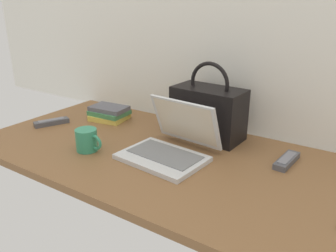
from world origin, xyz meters
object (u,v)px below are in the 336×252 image
Objects in this scene: coffee_mug at (87,140)px; laptop at (171,145)px; remote_control_near at (52,122)px; book_stack at (109,113)px; handbag at (208,112)px; remote_control_far at (287,160)px.

laptop is at bearing 25.29° from coffee_mug.
book_stack is (0.18, 0.21, 0.02)m from remote_control_near.
remote_control_near is (-0.67, -0.03, -0.03)m from laptop.
handbag is at bearing 6.88° from book_stack.
handbag is (0.03, 0.25, 0.07)m from laptop.
handbag reaches higher than laptop.
handbag reaches higher than remote_control_near.
coffee_mug reaches higher than remote_control_far.
remote_control_near is at bearing -131.02° from book_stack.
laptop reaches higher than book_stack.
laptop is at bearing -155.58° from remote_control_far.
remote_control_far is at bearing 24.80° from coffee_mug.
laptop is at bearing -20.76° from book_stack.
remote_control_near is 0.28m from book_stack.
handbag is 0.53m from book_stack.
remote_control_far is (0.39, 0.18, -0.03)m from laptop.
laptop reaches higher than remote_control_near.
coffee_mug reaches higher than book_stack.
handbag is at bearing 169.52° from remote_control_far.
book_stack is at bearing -173.12° from handbag.
laptop reaches higher than remote_control_far.
coffee_mug is 0.77m from remote_control_far.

